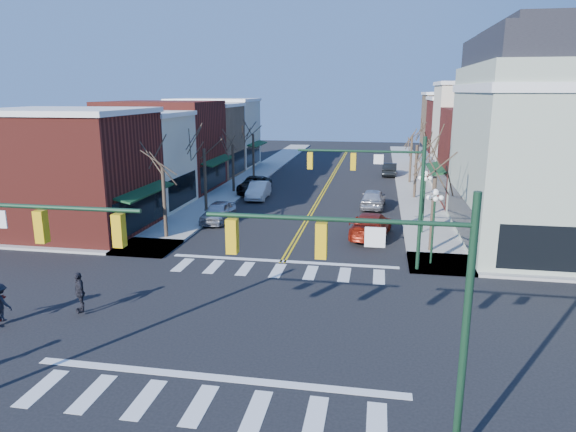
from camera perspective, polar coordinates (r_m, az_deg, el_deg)
The scene contains 33 objects.
ground at distance 22.25m, azimuth -4.33°, elevation -11.41°, with size 160.00×160.00×0.00m, color black.
sidewalk_left at distance 42.89m, azimuth -9.07°, elevation 0.94°, with size 3.50×70.00×0.15m, color #9E9B93.
sidewalk_right at distance 40.74m, azimuth 14.89°, elevation -0.04°, with size 3.50×70.00×0.15m, color #9E9B93.
bldg_left_brick_a at distance 37.83m, azimuth -23.18°, elevation 4.35°, with size 10.00×8.50×8.00m, color maroon.
bldg_left_stucco_a at distance 44.47m, azimuth -17.75°, elevation 5.72°, with size 10.00×7.00×7.50m, color beige.
bldg_left_brick_b at distance 51.58m, azimuth -13.68°, elevation 7.56°, with size 10.00×9.00×8.50m, color maroon.
bldg_left_tan at distance 59.22m, azimuth -10.46°, elevation 8.13°, with size 10.00×7.50×7.80m, color #8B6D4C.
bldg_left_stucco_b at distance 66.49m, azimuth -8.13°, elevation 8.98°, with size 10.00×8.00×8.20m, color beige.
bldg_right_brick_a at distance 46.72m, azimuth 22.96°, elevation 5.96°, with size 10.00×8.50×8.00m, color maroon.
bldg_right_stucco at distance 54.17m, azimuth 21.30°, elevation 8.10°, with size 10.00×7.00×10.00m, color beige.
bldg_right_brick_b at distance 61.58m, azimuth 19.94°, elevation 8.08°, with size 10.00×8.00×8.50m, color maroon.
bldg_right_tan at distance 69.44m, azimuth 18.88°, elevation 8.92°, with size 10.00×8.00×9.00m, color #8B6D4C.
victorian_corner at distance 35.94m, azimuth 28.76°, elevation 7.62°, with size 12.25×14.25×13.30m.
traffic_mast_near_right at distance 12.98m, azimuth 11.29°, elevation -7.90°, with size 6.60×0.28×7.20m.
traffic_mast_far_right at distance 27.30m, azimuth 10.81°, elevation 3.51°, with size 6.60×0.28×7.20m.
lamppost_corner at distance 28.88m, azimuth 15.90°, elevation 0.24°, with size 0.36×0.36×4.33m.
lamppost_midblock at distance 35.22m, azimuth 14.91°, elevation 2.66°, with size 0.36×0.36×4.33m.
tree_left_a at distance 34.09m, azimuth -13.56°, elevation 1.39°, with size 0.24×0.24×4.76m, color #382B21.
tree_left_b at distance 41.38m, azimuth -9.18°, elevation 3.92°, with size 0.24×0.24×5.04m, color #382B21.
tree_left_c at distance 48.94m, azimuth -6.11°, elevation 5.23°, with size 0.24×0.24×4.55m, color #382B21.
tree_left_d at distance 56.57m, azimuth -3.86°, elevation 6.59°, with size 0.24×0.24×4.90m, color #382B21.
tree_right_a at distance 31.47m, azimuth 15.76°, elevation 0.11°, with size 0.24×0.24×4.62m, color #382B21.
tree_right_b at distance 39.22m, azimuth 14.72°, elevation 3.21°, with size 0.24×0.24×5.18m, color #382B21.
tree_right_c at distance 47.12m, azimuth 13.99°, elevation 4.74°, with size 0.24×0.24×4.83m, color #382B21.
tree_right_d at distance 55.02m, azimuth 13.48°, elevation 6.08°, with size 0.24×0.24×4.97m, color #382B21.
car_left_near at distance 38.21m, azimuth -7.77°, elevation 0.45°, with size 1.76×4.38×1.49m, color #B4B4B9.
car_left_mid at distance 46.19m, azimuth -3.30°, elevation 2.86°, with size 1.59×4.56×1.50m, color silver.
car_left_far at distance 48.81m, azimuth -3.76°, elevation 3.46°, with size 2.56×5.56×1.54m, color black.
car_right_near at distance 34.37m, azimuth 9.20°, elevation -0.99°, with size 2.27×5.58×1.62m, color maroon.
car_right_mid at distance 42.98m, azimuth 9.43°, elevation 1.94°, with size 1.89×4.71×1.60m, color #B8B7BC.
car_right_far at distance 60.04m, azimuth 11.23°, elevation 5.12°, with size 1.55×4.45×1.46m, color black.
pedestrian_dark_a at distance 24.00m, azimuth -22.16°, elevation -7.82°, with size 1.04×0.43×1.78m, color black.
pedestrian_dark_b at distance 24.52m, azimuth -29.30°, elevation -8.36°, with size 1.04×0.60×1.61m, color black.
Camera 1 is at (5.14, -19.48, 9.43)m, focal length 32.00 mm.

